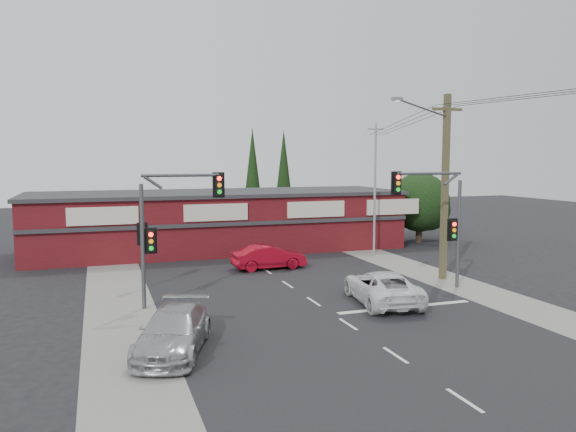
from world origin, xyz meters
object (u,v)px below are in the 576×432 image
object	(u,v)px
white_suv	(382,287)
shop_building	(219,220)
utility_pole	(443,181)
silver_suv	(173,331)
red_sedan	(269,257)

from	to	relation	value
white_suv	shop_building	distance (m)	17.94
white_suv	utility_pole	bearing A→B (deg)	-138.78
white_suv	silver_suv	distance (m)	10.51
white_suv	shop_building	size ratio (longest dim) A/B	0.20
white_suv	utility_pole	size ratio (longest dim) A/B	0.54
silver_suv	utility_pole	bearing A→B (deg)	43.88
red_sedan	shop_building	size ratio (longest dim) A/B	0.16
red_sedan	shop_building	distance (m)	8.39
red_sedan	shop_building	world-z (taller)	shop_building
shop_building	utility_pole	xyz separation A→B (m)	(9.36, -14.00, 3.26)
silver_suv	red_sedan	world-z (taller)	silver_suv
red_sedan	shop_building	bearing A→B (deg)	6.86
red_sedan	utility_pole	bearing A→B (deg)	-128.30
red_sedan	shop_building	xyz separation A→B (m)	(-1.32, 8.16, 1.41)
red_sedan	utility_pole	distance (m)	10.98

